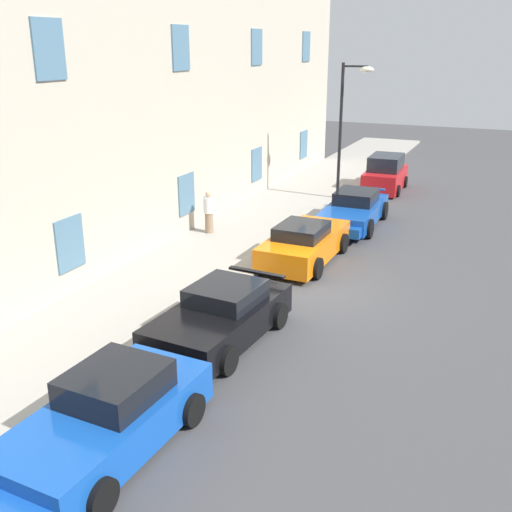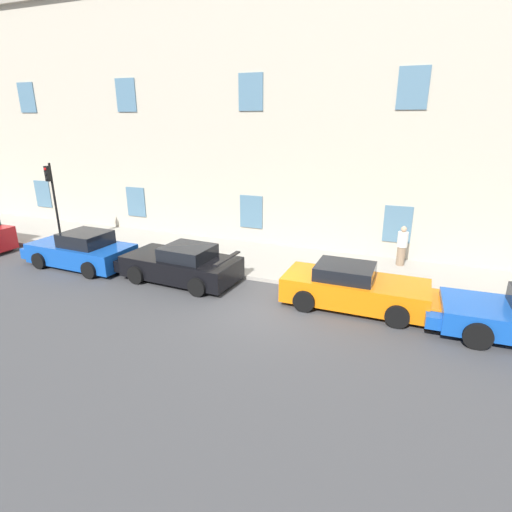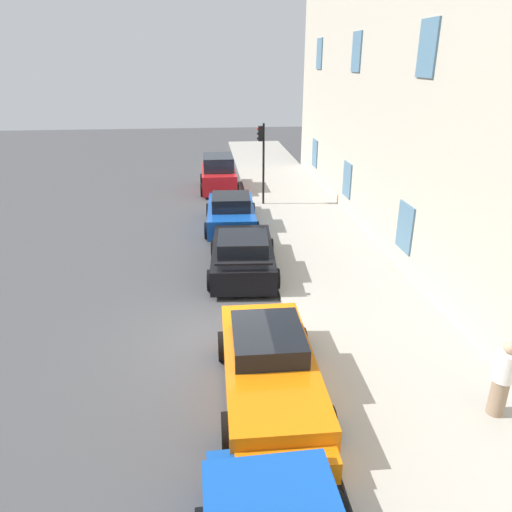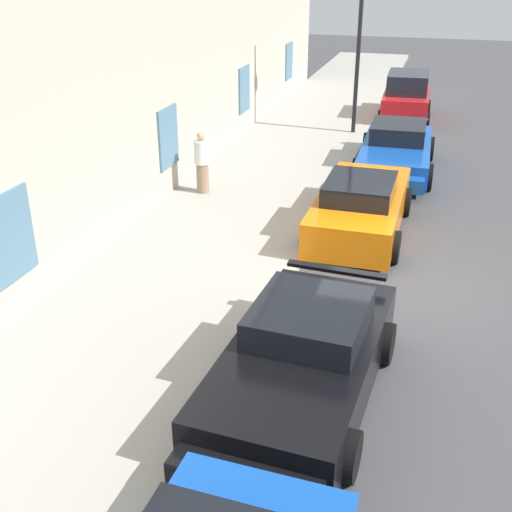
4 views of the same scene
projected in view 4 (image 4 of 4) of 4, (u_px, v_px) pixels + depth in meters
ground_plane at (391, 283)px, 12.41m from camera, size 80.00×80.00×0.00m
sidewalk at (202, 255)px, 13.37m from camera, size 60.00×4.16×0.14m
sportscar_yellow_flank at (299, 368)px, 8.86m from camera, size 4.69×2.38×1.35m
sportscar_white_middle at (362, 205)px, 14.55m from camera, size 4.82×2.08×1.36m
sportscar_tail_end at (396, 153)px, 18.28m from camera, size 4.98×2.22×1.35m
hatchback_distant at (406, 99)px, 24.13m from camera, size 3.70×1.94×1.75m
street_lamp at (374, 6)px, 20.37m from camera, size 0.44×1.42×5.98m
pedestrian_admiring at (202, 162)px, 16.35m from camera, size 0.46×0.46×1.59m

